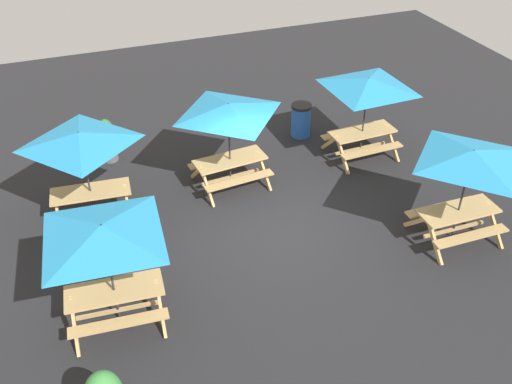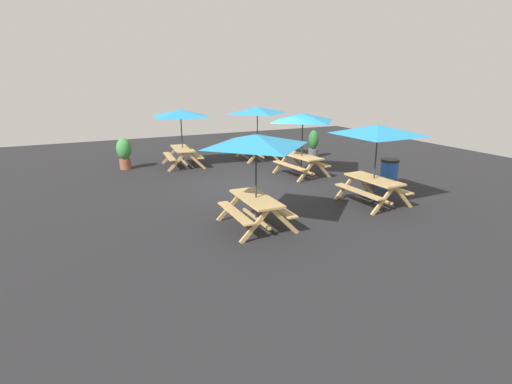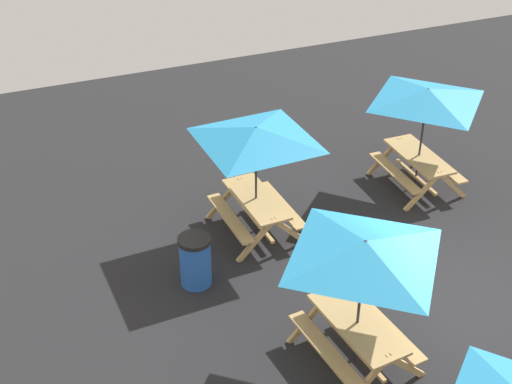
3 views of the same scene
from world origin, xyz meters
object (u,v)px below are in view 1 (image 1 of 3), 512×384
at_px(picnic_table_0, 368,89).
at_px(potted_plant_1, 107,140).
at_px(picnic_table_2, 471,163).
at_px(picnic_table_4, 229,115).
at_px(picnic_table_3, 81,145).
at_px(picnic_table_1, 104,239).
at_px(trash_bin_blue, 301,120).

bearing_deg(picnic_table_0, potted_plant_1, -20.71).
relative_size(picnic_table_0, potted_plant_1, 2.29).
relative_size(picnic_table_2, picnic_table_4, 1.00).
bearing_deg(picnic_table_0, picnic_table_2, 91.28).
height_order(picnic_table_0, picnic_table_3, same).
bearing_deg(picnic_table_2, picnic_table_1, -0.64).
height_order(picnic_table_1, potted_plant_1, picnic_table_1).
distance_m(picnic_table_0, trash_bin_blue, 2.45).
bearing_deg(trash_bin_blue, picnic_table_1, 40.39).
xyz_separation_m(picnic_table_0, trash_bin_blue, (1.08, -1.61, -1.49)).
height_order(picnic_table_2, picnic_table_3, same).
bearing_deg(trash_bin_blue, picnic_table_2, 103.44).
xyz_separation_m(picnic_table_1, trash_bin_blue, (-6.17, -5.25, -1.49)).
bearing_deg(picnic_table_3, trash_bin_blue, -157.92).
distance_m(picnic_table_0, picnic_table_1, 8.12).
relative_size(picnic_table_1, picnic_table_3, 1.21).
distance_m(picnic_table_1, picnic_table_3, 3.39).
distance_m(picnic_table_1, potted_plant_1, 6.05).
height_order(picnic_table_0, picnic_table_4, same).
distance_m(picnic_table_1, picnic_table_4, 4.95).
xyz_separation_m(picnic_table_2, potted_plant_1, (6.74, -6.06, -1.36)).
bearing_deg(picnic_table_1, potted_plant_1, -92.42).
relative_size(picnic_table_4, trash_bin_blue, 2.38).
height_order(picnic_table_3, picnic_table_4, same).
height_order(picnic_table_4, potted_plant_1, picnic_table_4).
height_order(picnic_table_0, picnic_table_2, same).
height_order(picnic_table_2, potted_plant_1, picnic_table_2).
bearing_deg(picnic_table_0, picnic_table_4, -0.69).
distance_m(trash_bin_blue, potted_plant_1, 5.46).
xyz_separation_m(trash_bin_blue, potted_plant_1, (5.43, -0.59, 0.13)).
bearing_deg(picnic_table_2, picnic_table_4, -42.09).
height_order(picnic_table_1, trash_bin_blue, picnic_table_1).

